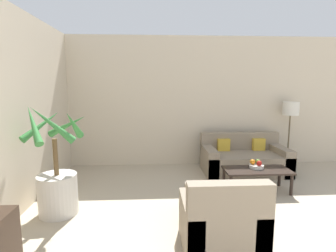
% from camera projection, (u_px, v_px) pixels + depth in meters
% --- Properties ---
extents(wall_back, '(8.16, 0.06, 2.70)m').
position_uv_depth(wall_back, '(225.00, 102.00, 5.58)').
color(wall_back, beige).
rests_on(wall_back, ground_plane).
extents(potted_palm, '(0.82, 0.80, 1.48)m').
position_uv_depth(potted_palm, '(57.00, 181.00, 3.43)').
color(potted_palm, beige).
rests_on(potted_palm, ground_plane).
extents(sofa_loveseat, '(1.60, 0.86, 0.74)m').
position_uv_depth(sofa_loveseat, '(244.00, 159.00, 5.13)').
color(sofa_loveseat, gray).
rests_on(sofa_loveseat, ground_plane).
extents(floor_lamp, '(0.32, 0.32, 1.36)m').
position_uv_depth(floor_lamp, '(290.00, 112.00, 5.38)').
color(floor_lamp, brown).
rests_on(floor_lamp, ground_plane).
extents(coffee_table, '(1.04, 0.48, 0.36)m').
position_uv_depth(coffee_table, '(257.00, 172.00, 4.19)').
color(coffee_table, black).
rests_on(coffee_table, ground_plane).
extents(fruit_bowl, '(0.23, 0.23, 0.05)m').
position_uv_depth(fruit_bowl, '(256.00, 166.00, 4.24)').
color(fruit_bowl, beige).
rests_on(fruit_bowl, coffee_table).
extents(apple_red, '(0.08, 0.08, 0.08)m').
position_uv_depth(apple_red, '(259.00, 163.00, 4.18)').
color(apple_red, red).
rests_on(apple_red, fruit_bowl).
extents(apple_green, '(0.08, 0.08, 0.08)m').
position_uv_depth(apple_green, '(258.00, 162.00, 4.28)').
color(apple_green, olive).
rests_on(apple_green, fruit_bowl).
extents(orange_fruit, '(0.08, 0.08, 0.08)m').
position_uv_depth(orange_fruit, '(253.00, 162.00, 4.26)').
color(orange_fruit, orange).
rests_on(orange_fruit, fruit_bowl).
extents(armchair, '(0.77, 0.77, 0.83)m').
position_uv_depth(armchair, '(221.00, 226.00, 2.66)').
color(armchair, gray).
rests_on(armchair, ground_plane).
extents(ottoman, '(0.65, 0.53, 0.36)m').
position_uv_depth(ottoman, '(211.00, 201.00, 3.43)').
color(ottoman, gray).
rests_on(ottoman, ground_plane).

